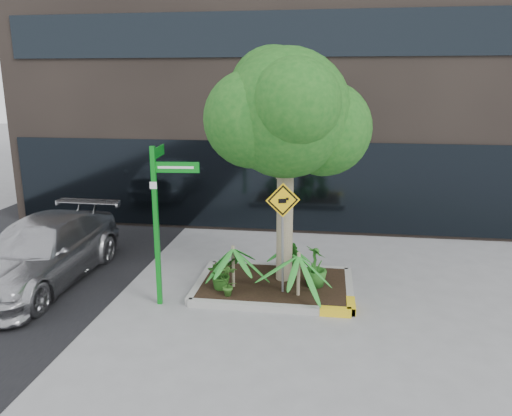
# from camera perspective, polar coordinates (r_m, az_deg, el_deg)

# --- Properties ---
(ground) EXTENTS (80.00, 80.00, 0.00)m
(ground) POSITION_cam_1_polar(r_m,az_deg,el_deg) (10.67, 0.82, -9.79)
(ground) COLOR gray
(ground) RESTS_ON ground
(planter) EXTENTS (3.35, 2.36, 0.15)m
(planter) POSITION_cam_1_polar(r_m,az_deg,el_deg) (10.86, 2.24, -8.78)
(planter) COLOR #9E9E99
(planter) RESTS_ON ground
(tree) EXTENTS (3.40, 3.01, 5.10)m
(tree) POSITION_cam_1_polar(r_m,az_deg,el_deg) (10.29, 3.48, 10.74)
(tree) COLOR tan
(tree) RESTS_ON ground
(palm_front) EXTENTS (1.02, 1.02, 1.13)m
(palm_front) POSITION_cam_1_polar(r_m,az_deg,el_deg) (9.98, 4.92, -5.44)
(palm_front) COLOR tan
(palm_front) RESTS_ON ground
(palm_left) EXTENTS (1.01, 1.01, 1.13)m
(palm_left) POSITION_cam_1_polar(r_m,az_deg,el_deg) (10.38, -2.65, -4.64)
(palm_left) COLOR tan
(palm_left) RESTS_ON ground
(palm_back) EXTENTS (0.69, 0.69, 0.77)m
(palm_back) POSITION_cam_1_polar(r_m,az_deg,el_deg) (11.36, 3.80, -4.39)
(palm_back) COLOR tan
(palm_back) RESTS_ON ground
(parked_car) EXTENTS (2.06, 4.91, 1.42)m
(parked_car) POSITION_cam_1_polar(r_m,az_deg,el_deg) (11.97, -23.41, -4.67)
(parked_car) COLOR #ACABB0
(parked_car) RESTS_ON ground
(shrub_a) EXTENTS (0.79, 0.79, 0.65)m
(shrub_a) POSITION_cam_1_polar(r_m,az_deg,el_deg) (10.48, -4.03, -7.49)
(shrub_a) COLOR #255919
(shrub_a) RESTS_ON planter
(shrub_b) EXTENTS (0.69, 0.69, 0.88)m
(shrub_b) POSITION_cam_1_polar(r_m,az_deg,el_deg) (10.60, 6.81, -6.61)
(shrub_b) COLOR #27661E
(shrub_b) RESTS_ON planter
(shrub_c) EXTENTS (0.42, 0.42, 0.67)m
(shrub_c) POSITION_cam_1_polar(r_m,az_deg,el_deg) (10.11, -3.19, -8.22)
(shrub_c) COLOR #2E5F1D
(shrub_c) RESTS_ON planter
(shrub_d) EXTENTS (0.60, 0.60, 0.85)m
(shrub_d) POSITION_cam_1_polar(r_m,az_deg,el_deg) (11.12, 4.26, -5.63)
(shrub_d) COLOR #20641D
(shrub_d) RESTS_ON planter
(street_sign_post) EXTENTS (0.97, 0.93, 3.18)m
(street_sign_post) POSITION_cam_1_polar(r_m,az_deg,el_deg) (9.82, -10.99, -0.04)
(street_sign_post) COLOR #0B831A
(street_sign_post) RESTS_ON ground
(cattle_sign) EXTENTS (0.67, 0.25, 2.27)m
(cattle_sign) POSITION_cam_1_polar(r_m,az_deg,el_deg) (9.97, 3.08, -1.26)
(cattle_sign) COLOR slate
(cattle_sign) RESTS_ON ground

